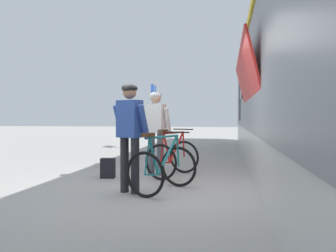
{
  "coord_description": "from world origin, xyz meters",
  "views": [
    {
      "loc": [
        1.0,
        -5.68,
        1.22
      ],
      "look_at": [
        -0.18,
        1.33,
        1.05
      ],
      "focal_mm": 37.69,
      "sensor_mm": 36.0,
      "label": 1
    }
  ],
  "objects_px": {
    "cyclist_near_in_blue": "(130,128)",
    "backpack_on_platform": "(108,168)",
    "platform_sign_post": "(154,106)",
    "cyclist_far_in_white": "(156,125)",
    "train_car": "(333,78)",
    "bicycle_near_teal": "(163,167)",
    "bicycle_far_red": "(173,157)"
  },
  "relations": [
    {
      "from": "cyclist_far_in_white",
      "to": "cyclist_near_in_blue",
      "type": "bearing_deg",
      "value": -91.78
    },
    {
      "from": "train_car",
      "to": "backpack_on_platform",
      "type": "distance_m",
      "value": 4.71
    },
    {
      "from": "backpack_on_platform",
      "to": "bicycle_near_teal",
      "type": "bearing_deg",
      "value": -46.25
    },
    {
      "from": "bicycle_near_teal",
      "to": "platform_sign_post",
      "type": "xyz_separation_m",
      "value": [
        -1.54,
        6.56,
        1.22
      ]
    },
    {
      "from": "train_car",
      "to": "platform_sign_post",
      "type": "xyz_separation_m",
      "value": [
        -4.56,
        5.07,
        -0.34
      ]
    },
    {
      "from": "cyclist_near_in_blue",
      "to": "platform_sign_post",
      "type": "height_order",
      "value": "platform_sign_post"
    },
    {
      "from": "bicycle_near_teal",
      "to": "backpack_on_platform",
      "type": "distance_m",
      "value": 1.75
    },
    {
      "from": "bicycle_near_teal",
      "to": "train_car",
      "type": "bearing_deg",
      "value": 26.28
    },
    {
      "from": "bicycle_far_red",
      "to": "bicycle_near_teal",
      "type": "bearing_deg",
      "value": -87.63
    },
    {
      "from": "cyclist_near_in_blue",
      "to": "backpack_on_platform",
      "type": "height_order",
      "value": "cyclist_near_in_blue"
    },
    {
      "from": "cyclist_far_in_white",
      "to": "backpack_on_platform",
      "type": "relative_size",
      "value": 4.4
    },
    {
      "from": "platform_sign_post",
      "to": "bicycle_near_teal",
      "type": "bearing_deg",
      "value": -76.81
    },
    {
      "from": "bicycle_near_teal",
      "to": "backpack_on_platform",
      "type": "xyz_separation_m",
      "value": [
        -1.33,
        1.11,
        -0.2
      ]
    },
    {
      "from": "cyclist_near_in_blue",
      "to": "backpack_on_platform",
      "type": "distance_m",
      "value": 1.74
    },
    {
      "from": "bicycle_near_teal",
      "to": "platform_sign_post",
      "type": "distance_m",
      "value": 6.85
    },
    {
      "from": "cyclist_far_in_white",
      "to": "platform_sign_post",
      "type": "distance_m",
      "value": 5.05
    },
    {
      "from": "bicycle_near_teal",
      "to": "bicycle_far_red",
      "type": "xyz_separation_m",
      "value": [
        -0.06,
        1.52,
        0.0
      ]
    },
    {
      "from": "train_car",
      "to": "backpack_on_platform",
      "type": "relative_size",
      "value": 50.34
    },
    {
      "from": "cyclist_near_in_blue",
      "to": "bicycle_near_teal",
      "type": "height_order",
      "value": "cyclist_near_in_blue"
    },
    {
      "from": "cyclist_near_in_blue",
      "to": "cyclist_far_in_white",
      "type": "relative_size",
      "value": 1.0
    },
    {
      "from": "platform_sign_post",
      "to": "backpack_on_platform",
      "type": "bearing_deg",
      "value": -87.83
    },
    {
      "from": "bicycle_near_teal",
      "to": "bicycle_far_red",
      "type": "relative_size",
      "value": 1.01
    },
    {
      "from": "bicycle_near_teal",
      "to": "bicycle_far_red",
      "type": "height_order",
      "value": "same"
    },
    {
      "from": "train_car",
      "to": "cyclist_near_in_blue",
      "type": "distance_m",
      "value": 4.01
    },
    {
      "from": "cyclist_near_in_blue",
      "to": "platform_sign_post",
      "type": "xyz_separation_m",
      "value": [
        -1.03,
        6.72,
        0.57
      ]
    },
    {
      "from": "bicycle_far_red",
      "to": "cyclist_far_in_white",
      "type": "bearing_deg",
      "value": 159.8
    },
    {
      "from": "train_car",
      "to": "bicycle_near_teal",
      "type": "distance_m",
      "value": 3.72
    },
    {
      "from": "bicycle_far_red",
      "to": "platform_sign_post",
      "type": "xyz_separation_m",
      "value": [
        -1.47,
        5.04,
        1.22
      ]
    },
    {
      "from": "cyclist_far_in_white",
      "to": "backpack_on_platform",
      "type": "height_order",
      "value": "cyclist_far_in_white"
    },
    {
      "from": "train_car",
      "to": "cyclist_near_in_blue",
      "type": "xyz_separation_m",
      "value": [
        -3.54,
        -1.65,
        -0.91
      ]
    },
    {
      "from": "cyclist_near_in_blue",
      "to": "cyclist_far_in_white",
      "type": "distance_m",
      "value": 1.82
    },
    {
      "from": "train_car",
      "to": "bicycle_far_red",
      "type": "bearing_deg",
      "value": 179.58
    }
  ]
}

